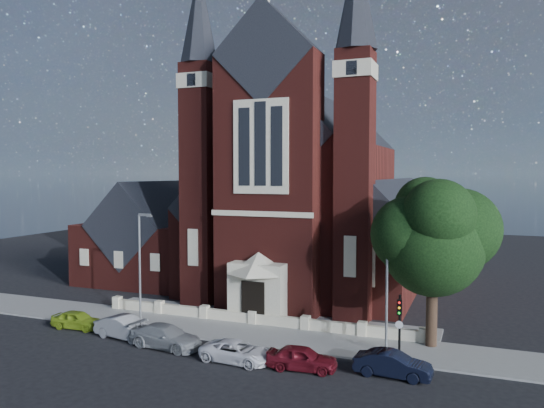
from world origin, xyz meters
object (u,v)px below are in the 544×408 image
at_px(street_tree, 434,239).
at_px(street_lamp_right, 388,279).
at_px(car_navy, 393,364).
at_px(street_lamp_left, 141,261).
at_px(car_lime_van, 77,320).
at_px(traffic_signal, 399,319).
at_px(car_silver_b, 166,337).
at_px(car_silver_a, 125,328).
at_px(church, 318,202).
at_px(parish_hall, 156,241).
at_px(car_dark_red, 302,358).
at_px(car_white_suv, 237,352).

relative_size(street_tree, street_lamp_right, 1.32).
bearing_deg(car_navy, street_tree, -13.29).
distance_m(street_lamp_left, car_lime_van, 5.96).
relative_size(street_tree, car_navy, 2.58).
relative_size(traffic_signal, car_lime_van, 1.06).
bearing_deg(car_silver_b, car_silver_a, 85.74).
height_order(street_lamp_right, car_silver_b, street_lamp_right).
xyz_separation_m(car_silver_a, car_silver_b, (3.54, -0.60, -0.02)).
relative_size(street_lamp_left, car_navy, 1.95).
xyz_separation_m(church, parish_hall, (-16.00, -4.94, -4.17)).
relative_size(street_tree, car_lime_van, 2.84).
relative_size(street_lamp_right, car_lime_van, 2.15).
height_order(street_tree, car_dark_red, street_tree).
distance_m(street_lamp_right, car_navy, 5.53).
distance_m(car_dark_red, car_navy, 4.97).
bearing_deg(car_white_suv, traffic_signal, -66.24).
height_order(traffic_signal, car_dark_red, traffic_signal).
height_order(parish_hall, car_lime_van, parish_hall).
bearing_deg(street_lamp_left, car_silver_b, -41.06).
bearing_deg(church, car_navy, -64.23).
xyz_separation_m(church, street_lamp_left, (-7.91, -18.94, -3.59)).
bearing_deg(parish_hall, car_dark_red, -40.17).
xyz_separation_m(traffic_signal, car_silver_b, (-14.11, -2.61, -1.87)).
height_order(car_silver_b, car_white_suv, car_silver_b).
distance_m(street_tree, traffic_signal, 5.70).
bearing_deg(car_silver_a, car_silver_b, -90.83).
relative_size(traffic_signal, car_silver_b, 0.81).
bearing_deg(street_lamp_right, street_tree, 34.26).
bearing_deg(car_silver_b, car_dark_red, -87.45).
relative_size(car_lime_van, car_silver_b, 0.77).
relative_size(street_tree, car_white_suv, 2.44).
xyz_separation_m(car_dark_red, car_navy, (4.90, 0.83, 0.00)).
bearing_deg(car_silver_b, car_lime_van, 86.80).
height_order(parish_hall, street_lamp_left, parish_hall).
relative_size(church, car_lime_van, 9.26).
bearing_deg(street_lamp_right, parish_hall, 151.78).
bearing_deg(car_dark_red, car_silver_a, 80.26).
bearing_deg(traffic_signal, street_lamp_right, 120.01).
relative_size(car_white_suv, car_dark_red, 1.10).
bearing_deg(traffic_signal, car_white_suv, -159.82).
relative_size(parish_hall, car_silver_a, 2.73).
bearing_deg(car_white_suv, parish_hall, 47.53).
bearing_deg(traffic_signal, car_dark_red, -148.15).
xyz_separation_m(car_silver_a, car_dark_red, (12.72, -1.05, -0.06)).
distance_m(street_tree, street_lamp_left, 20.71).
bearing_deg(street_tree, car_dark_red, -135.80).
height_order(car_dark_red, car_navy, car_navy).
distance_m(car_silver_a, car_dark_red, 12.77).
bearing_deg(car_lime_van, parish_hall, 12.80).
bearing_deg(car_silver_a, church, -7.65).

